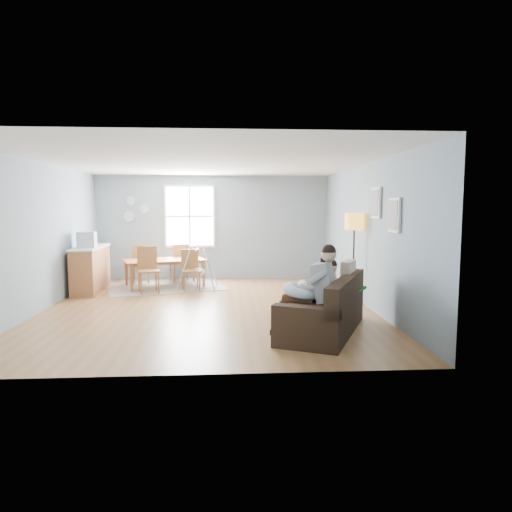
{
  "coord_description": "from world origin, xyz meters",
  "views": [
    {
      "loc": [
        0.37,
        -8.47,
        1.86
      ],
      "look_at": [
        0.88,
        -0.32,
        1.0
      ],
      "focal_mm": 32.0,
      "sensor_mm": 36.0,
      "label": 1
    }
  ],
  "objects": [
    {
      "name": "room",
      "position": [
        0.0,
        0.0,
        2.42
      ],
      "size": [
        8.4,
        9.4,
        3.9
      ],
      "color": "olive"
    },
    {
      "name": "infant",
      "position": [
        1.46,
        -1.96,
        0.74
      ],
      "size": [
        0.19,
        0.38,
        0.14
      ],
      "color": "white",
      "rests_on": "nursing_pillow"
    },
    {
      "name": "dining_table",
      "position": [
        -1.11,
        2.35,
        0.33
      ],
      "size": [
        2.09,
        1.6,
        0.65
      ],
      "primitive_type": "imported",
      "rotation": [
        0.0,
        0.0,
        0.35
      ],
      "color": "brown",
      "rests_on": "rug"
    },
    {
      "name": "floor_lamp",
      "position": [
        2.8,
        0.14,
        1.46
      ],
      "size": [
        0.35,
        0.35,
        1.76
      ],
      "color": "black",
      "rests_on": "room"
    },
    {
      "name": "rug",
      "position": [
        -1.11,
        2.35,
        0.01
      ],
      "size": [
        3.07,
        2.65,
        0.01
      ],
      "primitive_type": "cube",
      "rotation": [
        0.0,
        0.0,
        0.29
      ],
      "color": "gray",
      "rests_on": "room"
    },
    {
      "name": "nursing_pillow",
      "position": [
        1.45,
        -2.0,
        0.67
      ],
      "size": [
        0.8,
        0.79,
        0.24
      ],
      "primitive_type": "torus",
      "rotation": [
        0.0,
        0.14,
        -0.5
      ],
      "color": "#ABC4D5",
      "rests_on": "father"
    },
    {
      "name": "counter",
      "position": [
        -2.7,
        1.9,
        0.51
      ],
      "size": [
        0.62,
        1.82,
        1.01
      ],
      "color": "brown",
      "rests_on": "room"
    },
    {
      "name": "chair_ne",
      "position": [
        -0.84,
        3.11,
        0.54
      ],
      "size": [
        0.56,
        0.56,
        0.95
      ],
      "color": "olive",
      "rests_on": "rug"
    },
    {
      "name": "baby_swing",
      "position": [
        -0.34,
        2.06,
        0.41
      ],
      "size": [
        0.91,
        0.93,
        0.91
      ],
      "color": "#BCBCC1",
      "rests_on": "room"
    },
    {
      "name": "sofa",
      "position": [
        1.84,
        -1.85,
        0.3
      ],
      "size": [
        1.7,
        2.29,
        0.85
      ],
      "color": "black",
      "rests_on": "room"
    },
    {
      "name": "window",
      "position": [
        -0.6,
        3.46,
        1.65
      ],
      "size": [
        1.32,
        0.08,
        1.62
      ],
      "color": "white",
      "rests_on": "room"
    },
    {
      "name": "chair_se",
      "position": [
        -0.47,
        1.87,
        0.53
      ],
      "size": [
        0.49,
        0.49,
        0.92
      ],
      "color": "olive",
      "rests_on": "rug"
    },
    {
      "name": "father",
      "position": [
        1.6,
        -2.06,
        0.72
      ],
      "size": [
        1.01,
        0.71,
        1.35
      ],
      "color": "gray",
      "rests_on": "sofa"
    },
    {
      "name": "pictures",
      "position": [
        2.97,
        -1.05,
        1.85
      ],
      "size": [
        0.05,
        1.34,
        0.74
      ],
      "color": "white",
      "rests_on": "room"
    },
    {
      "name": "chair_sw",
      "position": [
        -1.38,
        1.6,
        0.58
      ],
      "size": [
        0.57,
        0.57,
        1.01
      ],
      "color": "olive",
      "rests_on": "rug"
    },
    {
      "name": "monitor",
      "position": [
        -2.67,
        1.56,
        1.18
      ],
      "size": [
        0.39,
        0.38,
        0.34
      ],
      "color": "#BCBCC1",
      "rests_on": "counter"
    },
    {
      "name": "green_throw",
      "position": [
        2.07,
        -1.18,
        0.54
      ],
      "size": [
        1.25,
        1.21,
        0.04
      ],
      "primitive_type": "cube",
      "rotation": [
        0.0,
        0.0,
        -0.55
      ],
      "color": "#156019",
      "rests_on": "sofa"
    },
    {
      "name": "storage_cube",
      "position": [
        1.63,
        -1.76,
        0.25
      ],
      "size": [
        0.47,
        0.43,
        0.5
      ],
      "color": "white",
      "rests_on": "room"
    },
    {
      "name": "chair_nw",
      "position": [
        -1.76,
        2.83,
        0.55
      ],
      "size": [
        0.5,
        0.5,
        0.96
      ],
      "color": "olive",
      "rests_on": "rug"
    },
    {
      "name": "wall_plates",
      "position": [
        -2.0,
        3.47,
        1.83
      ],
      "size": [
        0.67,
        0.02,
        0.66
      ],
      "color": "#99ACB7",
      "rests_on": "room"
    },
    {
      "name": "beige_pillow",
      "position": [
        2.27,
        -1.44,
        0.78
      ],
      "size": [
        0.36,
        0.52,
        0.51
      ],
      "primitive_type": "cube",
      "rotation": [
        0.0,
        0.0,
        -0.47
      ],
      "color": "tan",
      "rests_on": "sofa"
    },
    {
      "name": "toddler",
      "position": [
        1.86,
        -1.64,
        0.73
      ],
      "size": [
        0.59,
        0.5,
        0.89
      ],
      "color": "white",
      "rests_on": "sofa"
    }
  ]
}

